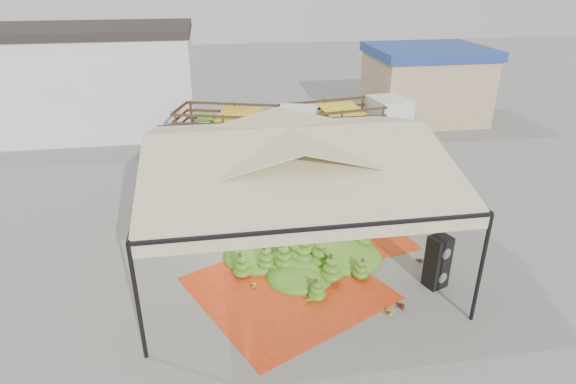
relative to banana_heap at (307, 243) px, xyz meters
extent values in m
plane|color=slate|center=(-0.43, 0.59, -0.54)|extent=(90.00, 90.00, 0.00)
cylinder|color=black|center=(-4.43, -3.41, 0.96)|extent=(0.10, 0.10, 3.00)
cylinder|color=black|center=(3.57, -3.41, 0.96)|extent=(0.10, 0.10, 3.00)
cylinder|color=black|center=(-4.43, 4.59, 0.96)|extent=(0.10, 0.10, 3.00)
cylinder|color=black|center=(3.57, 4.59, 0.96)|extent=(0.10, 0.10, 3.00)
pyramid|color=#C0B387|center=(-0.43, 0.59, 2.96)|extent=(8.00, 8.00, 1.00)
cube|color=black|center=(-0.43, 0.59, 2.46)|extent=(8.00, 8.00, 0.08)
cube|color=#C0B387|center=(-0.43, 0.59, 2.28)|extent=(8.00, 8.00, 0.36)
cube|color=silver|center=(-10.43, 14.59, 1.96)|extent=(14.00, 6.00, 5.00)
cube|color=black|center=(-10.43, 14.59, 4.66)|extent=(14.30, 6.30, 0.40)
cube|color=tan|center=(9.57, 13.59, 1.26)|extent=(6.00, 5.00, 3.60)
cube|color=navy|center=(9.57, 13.59, 3.31)|extent=(6.30, 5.30, 0.50)
cube|color=#EA3F16|center=(-0.80, -1.40, -0.53)|extent=(6.13, 6.02, 0.01)
cube|color=#D24C13|center=(1.26, 1.63, -0.53)|extent=(4.97, 5.13, 0.01)
ellipsoid|color=#45801A|center=(0.00, 0.00, 0.00)|extent=(5.35, 4.53, 1.08)
ellipsoid|color=gold|center=(1.51, -2.92, -0.44)|extent=(0.47, 0.40, 0.20)
ellipsoid|color=gold|center=(-1.82, -1.19, -0.45)|extent=(0.42, 0.37, 0.17)
ellipsoid|color=#521712|center=(1.89, -2.72, -0.44)|extent=(0.44, 0.37, 0.19)
ellipsoid|color=#572D13|center=(3.27, -0.79, -0.45)|extent=(0.40, 0.33, 0.18)
ellipsoid|color=#467919|center=(-0.40, -1.98, -0.44)|extent=(0.51, 0.47, 0.19)
ellipsoid|color=#59801A|center=(-2.40, 2.16, 2.08)|extent=(0.24, 0.24, 0.20)
ellipsoid|color=#59801A|center=(-0.90, 2.16, 2.08)|extent=(0.24, 0.24, 0.20)
ellipsoid|color=#59801A|center=(0.60, 2.16, 2.08)|extent=(0.24, 0.24, 0.20)
ellipsoid|color=#59801A|center=(2.10, 2.16, 2.08)|extent=(0.24, 0.24, 0.20)
cube|color=black|center=(3.27, -1.91, -0.15)|extent=(0.70, 0.65, 0.77)
cube|color=black|center=(3.27, -1.91, 0.62)|extent=(0.70, 0.65, 0.77)
imported|color=gray|center=(1.39, 4.04, 0.35)|extent=(0.76, 0.64, 1.78)
cube|color=#523B1B|center=(-1.75, 9.74, 0.47)|extent=(5.24, 3.53, 0.12)
cube|color=silver|center=(1.28, 8.80, 0.57)|extent=(2.28, 2.53, 2.21)
cylinder|color=black|center=(-3.68, 9.33, -0.11)|extent=(0.91, 0.53, 0.86)
cylinder|color=black|center=(-3.11, 11.17, -0.11)|extent=(0.91, 0.53, 0.86)
cylinder|color=black|center=(-0.75, 8.42, -0.11)|extent=(0.91, 0.53, 0.86)
cylinder|color=black|center=(-0.18, 10.25, -0.11)|extent=(0.91, 0.53, 0.86)
cylinder|color=black|center=(0.81, 7.94, -0.11)|extent=(0.91, 0.53, 0.86)
cylinder|color=black|center=(1.38, 9.77, -0.11)|extent=(0.91, 0.53, 0.86)
ellipsoid|color=#377618|center=(-1.75, 9.74, 0.95)|extent=(4.18, 2.79, 0.67)
cube|color=gold|center=(-1.29, 9.59, 1.33)|extent=(2.40, 2.40, 0.24)
cube|color=#4B2B19|center=(3.22, 9.79, 0.45)|extent=(4.98, 2.90, 0.11)
cube|color=silver|center=(6.28, 10.30, 0.54)|extent=(2.01, 2.31, 2.16)
cylinder|color=black|center=(1.71, 8.59, -0.12)|extent=(0.88, 0.42, 0.84)
cylinder|color=black|center=(1.40, 10.44, -0.12)|extent=(0.88, 0.42, 0.84)
cylinder|color=black|center=(4.67, 9.08, -0.12)|extent=(0.88, 0.42, 0.84)
cylinder|color=black|center=(4.36, 10.93, -0.12)|extent=(0.88, 0.42, 0.84)
cylinder|color=black|center=(6.25, 9.35, -0.12)|extent=(0.88, 0.42, 0.84)
cylinder|color=black|center=(5.94, 11.20, -0.12)|extent=(0.88, 0.42, 0.84)
ellipsoid|color=#52801A|center=(3.22, 9.79, 0.92)|extent=(3.98, 2.29, 0.66)
cube|color=gold|center=(3.69, 9.87, 1.29)|extent=(2.16, 2.15, 0.23)
camera|label=1|loc=(-2.58, -12.20, 7.56)|focal=30.00mm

